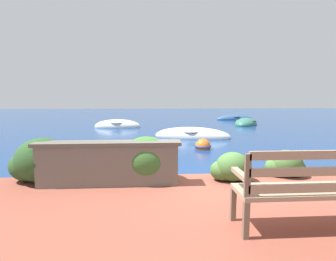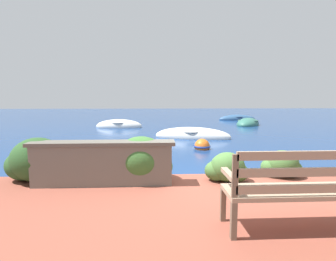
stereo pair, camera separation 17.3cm
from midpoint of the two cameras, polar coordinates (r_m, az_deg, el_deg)
The scene contains 12 objects.
ground_plane at distance 5.29m, azimuth 9.60°, elevation -11.57°, with size 80.00×80.00×0.00m.
park_bench at distance 3.30m, azimuth 28.29°, elevation -10.90°, with size 1.64×0.48×0.93m.
stone_wall at distance 4.57m, azimuth -12.89°, elevation -6.85°, with size 2.42×0.39×0.74m.
hedge_clump_far_left at distance 5.14m, azimuth -25.71°, elevation -6.27°, with size 1.14×0.82×0.78m.
hedge_clump_left at distance 4.70m, azimuth -5.01°, elevation -6.72°, with size 1.16×0.84×0.79m.
hedge_clump_centre at distance 4.79m, azimuth 13.70°, elevation -8.10°, with size 0.76×0.55×0.52m.
hedge_clump_right at distance 5.39m, azimuth 24.35°, elevation -6.92°, with size 0.73×0.53×0.50m.
rowboat_nearest at distance 11.29m, azimuth 5.77°, elevation -1.27°, with size 3.41×1.89×0.81m.
rowboat_mid at distance 15.59m, azimuth -10.28°, elevation 0.93°, with size 2.73×1.23×0.83m.
rowboat_far at distance 17.43m, azimuth 17.27°, elevation 1.35°, with size 2.41×2.75×0.81m.
rowboat_outer at distance 21.50m, azimuth 15.04°, elevation 2.40°, with size 3.03×1.22×0.73m.
mooring_buoy at distance 8.84m, azimuth 7.99°, elevation -3.44°, with size 0.56×0.56×0.51m.
Camera 2 is at (-1.03, -4.90, 1.67)m, focal length 28.00 mm.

